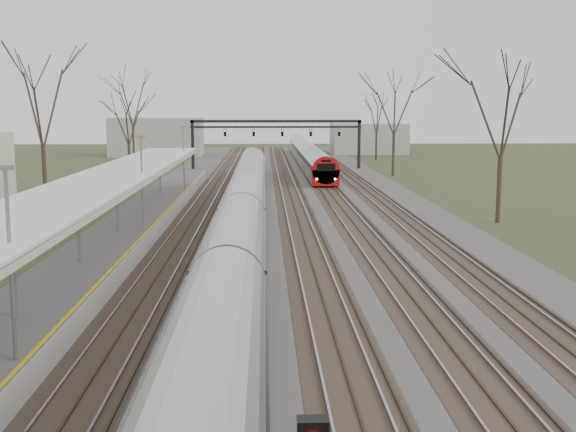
# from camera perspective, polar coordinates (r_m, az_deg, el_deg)

# --- Properties ---
(track_bed) EXTENTS (24.00, 160.00, 0.22)m
(track_bed) POSITION_cam_1_polar(r_m,az_deg,el_deg) (59.57, -0.43, 1.37)
(track_bed) COLOR #474442
(track_bed) RESTS_ON ground
(platform) EXTENTS (3.50, 69.00, 1.00)m
(platform) POSITION_cam_1_polar(r_m,az_deg,el_deg) (42.88, -12.35, -1.04)
(platform) COLOR #9E9B93
(platform) RESTS_ON ground
(canopy) EXTENTS (4.10, 50.00, 3.11)m
(canopy) POSITION_cam_1_polar(r_m,az_deg,el_deg) (38.05, -13.73, 2.94)
(canopy) COLOR slate
(canopy) RESTS_ON platform
(signal_gantry) EXTENTS (21.00, 0.59, 6.08)m
(signal_gantry) POSITION_cam_1_polar(r_m,az_deg,el_deg) (89.13, -0.92, 6.86)
(signal_gantry) COLOR black
(signal_gantry) RESTS_ON ground
(tree_west_far) EXTENTS (5.50, 5.50, 11.33)m
(tree_west_far) POSITION_cam_1_polar(r_m,az_deg,el_deg) (54.42, -18.94, 8.64)
(tree_west_far) COLOR #2D231C
(tree_west_far) RESTS_ON ground
(tree_east_far) EXTENTS (5.00, 5.00, 10.30)m
(tree_east_far) POSITION_cam_1_polar(r_m,az_deg,el_deg) (48.55, 16.58, 7.95)
(tree_east_far) COLOR #2D231C
(tree_east_far) RESTS_ON ground
(train_near) EXTENTS (2.62, 75.21, 3.05)m
(train_near) POSITION_cam_1_polar(r_m,az_deg,el_deg) (45.79, -3.44, 0.98)
(train_near) COLOR #ACAFB7
(train_near) RESTS_ON ground
(train_far) EXTENTS (2.62, 60.21, 3.05)m
(train_far) POSITION_cam_1_polar(r_m,az_deg,el_deg) (96.87, 1.51, 4.96)
(train_far) COLOR #ACAFB7
(train_far) RESTS_ON ground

